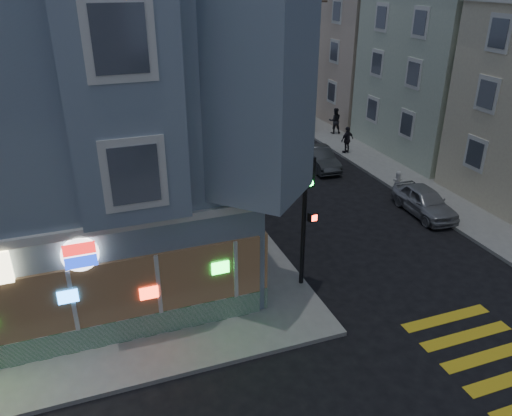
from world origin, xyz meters
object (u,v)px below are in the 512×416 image
parked_car_d (289,117)px  fire_hydrant (398,178)px  street_tree_near (280,59)px  parked_car_c (240,104)px  utility_pole (310,59)px  parked_car_b (319,158)px  parked_car_a (424,201)px  pedestrian_b (347,140)px  traffic_signal (307,200)px  pedestrian_a (335,121)px  street_tree_far (248,47)px

parked_car_d → fire_hydrant: 12.89m
street_tree_near → parked_car_c: size_ratio=1.13×
utility_pole → parked_car_b: size_ratio=2.43×
parked_car_a → parked_car_d: 15.84m
pedestrian_b → parked_car_c: bearing=-93.0°
parked_car_d → traffic_signal: traffic_signal is taller
pedestrian_a → parked_car_a: (-2.05, -12.66, -0.39)m
pedestrian_b → fire_hydrant: pedestrian_b is taller
parked_car_a → parked_car_c: (-2.10, 21.04, 0.03)m
traffic_signal → fire_hydrant: 11.11m
utility_pole → traffic_signal: (-9.18, -19.12, -1.35)m
parked_car_c → parked_car_d: size_ratio=0.97×
parked_car_d → traffic_signal: bearing=-116.4°
street_tree_far → parked_car_d: size_ratio=1.09×
street_tree_near → parked_car_b: bearing=-103.2°
pedestrian_a → fire_hydrant: pedestrian_a is taller
pedestrian_b → street_tree_far: bearing=-108.1°
pedestrian_a → parked_car_b: bearing=69.2°
parked_car_b → traffic_signal: 12.69m
parked_car_a → fire_hydrant: (0.60, 2.96, -0.05)m
parked_car_d → traffic_signal: (-7.88, -19.46, 2.77)m
utility_pole → parked_car_d: bearing=165.3°
street_tree_far → fire_hydrant: size_ratio=6.23×
parked_car_c → parked_car_d: bearing=-74.1°
street_tree_far → pedestrian_b: (-0.72, -20.82, -2.96)m
street_tree_near → street_tree_far: 8.00m
pedestrian_a → street_tree_far: bearing=-73.6°
street_tree_far → traffic_signal: 34.43m
utility_pole → traffic_signal: bearing=-115.6°
pedestrian_b → traffic_signal: bearing=38.8°
pedestrian_b → parked_car_d: bearing=-99.9°
pedestrian_b → parked_car_a: 8.72m
utility_pole → pedestrian_a: 4.77m
street_tree_far → pedestrian_a: size_ratio=2.99×
utility_pole → pedestrian_b: 7.84m
street_tree_near → parked_car_d: bearing=-104.8°
utility_pole → pedestrian_a: bearing=-75.2°
street_tree_far → pedestrian_b: street_tree_far is taller
street_tree_far → pedestrian_b: 21.04m
street_tree_near → traffic_signal: street_tree_near is taller
pedestrian_b → parked_car_a: (-0.78, -8.68, -0.33)m
pedestrian_a → parked_car_d: 3.80m
parked_car_b → fire_hydrant: parked_car_b is taller
parked_car_c → fire_hydrant: size_ratio=5.53×
fire_hydrant → parked_car_d: bearing=92.7°
pedestrian_b → fire_hydrant: (-0.18, -5.72, -0.38)m
pedestrian_b → parked_car_b: (-2.63, -1.51, -0.37)m
street_tree_far → parked_car_b: size_ratio=1.43×
pedestrian_a → parked_car_b: pedestrian_a is taller
utility_pole → street_tree_near: 6.06m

